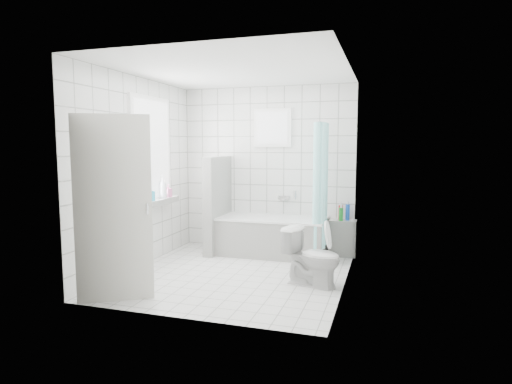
% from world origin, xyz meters
% --- Properties ---
extents(ground, '(3.00, 3.00, 0.00)m').
position_xyz_m(ground, '(0.00, 0.00, 0.00)').
color(ground, white).
rests_on(ground, ground).
extents(ceiling, '(3.00, 3.00, 0.00)m').
position_xyz_m(ceiling, '(0.00, 0.00, 2.60)').
color(ceiling, white).
rests_on(ceiling, ground).
extents(wall_back, '(2.80, 0.02, 2.60)m').
position_xyz_m(wall_back, '(0.00, 1.50, 1.30)').
color(wall_back, white).
rests_on(wall_back, ground).
extents(wall_front, '(2.80, 0.02, 2.60)m').
position_xyz_m(wall_front, '(0.00, -1.50, 1.30)').
color(wall_front, white).
rests_on(wall_front, ground).
extents(wall_left, '(0.02, 3.00, 2.60)m').
position_xyz_m(wall_left, '(-1.40, 0.00, 1.30)').
color(wall_left, white).
rests_on(wall_left, ground).
extents(wall_right, '(0.02, 3.00, 2.60)m').
position_xyz_m(wall_right, '(1.40, 0.00, 1.30)').
color(wall_right, white).
rests_on(wall_right, ground).
extents(window_left, '(0.01, 0.90, 1.40)m').
position_xyz_m(window_left, '(-1.35, 0.30, 1.60)').
color(window_left, white).
rests_on(window_left, wall_left).
extents(window_back, '(0.50, 0.01, 0.50)m').
position_xyz_m(window_back, '(0.10, 1.46, 1.95)').
color(window_back, white).
rests_on(window_back, wall_back).
extents(window_sill, '(0.18, 1.02, 0.08)m').
position_xyz_m(window_sill, '(-1.31, 0.30, 0.86)').
color(window_sill, white).
rests_on(window_sill, wall_left).
extents(door, '(0.71, 0.44, 2.00)m').
position_xyz_m(door, '(-0.91, -1.28, 1.00)').
color(door, silver).
rests_on(door, ground).
extents(bathtub, '(1.63, 0.77, 0.58)m').
position_xyz_m(bathtub, '(0.20, 1.12, 0.29)').
color(bathtub, white).
rests_on(bathtub, ground).
extents(partition_wall, '(0.15, 0.85, 1.50)m').
position_xyz_m(partition_wall, '(-0.68, 1.07, 0.75)').
color(partition_wall, white).
rests_on(partition_wall, ground).
extents(tiled_ledge, '(0.40, 0.24, 0.55)m').
position_xyz_m(tiled_ledge, '(1.24, 1.38, 0.28)').
color(tiled_ledge, white).
rests_on(tiled_ledge, ground).
extents(toilet, '(0.75, 0.54, 0.69)m').
position_xyz_m(toilet, '(1.03, -0.13, 0.35)').
color(toilet, white).
rests_on(toilet, ground).
extents(curtain_rod, '(0.02, 0.80, 0.02)m').
position_xyz_m(curtain_rod, '(0.95, 1.10, 2.00)').
color(curtain_rod, silver).
rests_on(curtain_rod, wall_back).
extents(shower_curtain, '(0.14, 0.48, 1.78)m').
position_xyz_m(shower_curtain, '(0.95, 0.97, 1.10)').
color(shower_curtain, '#56FEF6').
rests_on(shower_curtain, curtain_rod).
extents(tub_faucet, '(0.18, 0.06, 0.06)m').
position_xyz_m(tub_faucet, '(0.30, 1.46, 0.85)').
color(tub_faucet, silver).
rests_on(tub_faucet, wall_back).
extents(sill_bottles, '(0.18, 0.85, 0.33)m').
position_xyz_m(sill_bottles, '(-1.30, 0.24, 1.05)').
color(sill_bottles, white).
rests_on(sill_bottles, window_sill).
extents(ledge_bottles, '(0.17, 0.16, 0.24)m').
position_xyz_m(ledge_bottles, '(1.24, 1.36, 0.66)').
color(ledge_bottles, blue).
rests_on(ledge_bottles, tiled_ledge).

